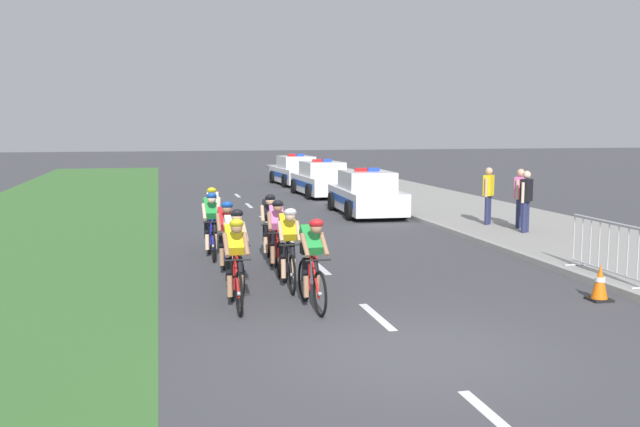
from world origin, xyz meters
name	(u,v)px	position (x,y,z in m)	size (l,w,h in m)	color
ground_plane	(417,351)	(0.00, 0.00, 0.00)	(160.00, 160.00, 0.00)	#424247
sidewalk_slab	(465,211)	(7.09, 14.00, 0.06)	(4.99, 60.00, 0.12)	gray
kerb_edge	(399,212)	(4.68, 14.00, 0.07)	(0.16, 60.00, 0.13)	#9E9E99
grass_verge	(41,225)	(-6.85, 14.00, 0.00)	(7.00, 60.00, 0.01)	#3D7033
lane_markings_centre	(286,238)	(0.00, 9.76, 0.00)	(0.14, 25.60, 0.01)	white
cyclist_lead	(235,261)	(-2.11, 2.75, 0.79)	(0.42, 1.72, 1.56)	black
cyclist_second	(312,262)	(-0.89, 2.45, 0.79)	(0.43, 1.72, 1.56)	black
cyclist_third	(235,248)	(-1.98, 4.03, 0.79)	(0.44, 1.72, 1.56)	black
cyclist_fourth	(288,247)	(-1.01, 3.95, 0.79)	(0.43, 1.72, 1.56)	black
cyclist_fifth	(226,237)	(-2.01, 5.38, 0.79)	(0.42, 1.72, 1.56)	black
cyclist_sixth	(277,235)	(-0.98, 5.38, 0.79)	(0.44, 1.72, 1.56)	black
cyclist_seventh	(211,224)	(-2.17, 7.29, 0.79)	(0.42, 1.72, 1.56)	black
cyclist_eighth	(270,226)	(-0.94, 6.61, 0.79)	(0.44, 1.72, 1.56)	black
cyclist_ninth	(213,217)	(-2.03, 8.62, 0.79)	(0.45, 1.72, 1.56)	black
police_car_nearest	(366,195)	(3.55, 14.15, 0.68)	(2.13, 4.47, 1.59)	white
police_car_second	(322,180)	(3.55, 20.84, 0.68)	(2.12, 4.46, 1.59)	white
police_car_third	(295,172)	(3.55, 26.77, 0.68)	(2.22, 4.51, 1.59)	white
crowd_barrier_front	(608,249)	(5.02, 3.08, 0.65)	(0.52, 2.32, 1.07)	#B7BABF
traffic_cone_near	(600,283)	(4.03, 1.88, 0.31)	(0.36, 0.36, 0.64)	black
spectator_closest	(520,194)	(6.62, 9.35, 1.08)	(0.45, 0.40, 1.68)	#23284C
spectator_middle	(526,197)	(6.34, 8.53, 1.08)	(0.46, 0.39, 1.68)	#23284C
spectator_back	(488,192)	(6.08, 10.21, 1.08)	(0.42, 0.42, 1.68)	#23284C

